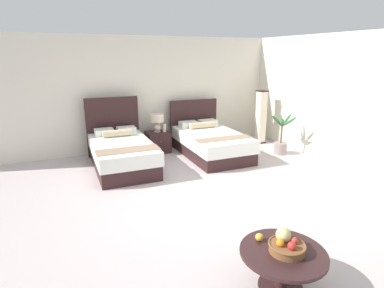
# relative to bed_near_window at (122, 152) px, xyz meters

# --- Properties ---
(ground_plane) EXTENTS (10.06, 10.27, 0.02)m
(ground_plane) POSITION_rel_bed_near_window_xyz_m (1.02, -2.11, -0.33)
(ground_plane) COLOR #BEAFAF
(wall_back) EXTENTS (10.06, 0.12, 2.70)m
(wall_back) POSITION_rel_bed_near_window_xyz_m (1.02, 1.23, 1.03)
(wall_back) COLOR silver
(wall_back) RESTS_ON ground
(wall_side_right) EXTENTS (0.12, 5.87, 2.70)m
(wall_side_right) POSITION_rel_bed_near_window_xyz_m (4.25, -1.71, 1.03)
(wall_side_right) COLOR silver
(wall_side_right) RESTS_ON ground
(bed_near_window) EXTENTS (1.22, 2.08, 1.34)m
(bed_near_window) POSITION_rel_bed_near_window_xyz_m (0.00, 0.00, 0.00)
(bed_near_window) COLOR #321C1C
(bed_near_window) RESTS_ON ground
(bed_near_corner) EXTENTS (1.30, 2.15, 1.17)m
(bed_near_corner) POSITION_rel_bed_near_window_xyz_m (2.05, -0.01, -0.02)
(bed_near_corner) COLOR #321C1C
(bed_near_corner) RESTS_ON ground
(nightstand) EXTENTS (0.53, 0.49, 0.49)m
(nightstand) POSITION_rel_bed_near_window_xyz_m (1.01, 0.70, -0.08)
(nightstand) COLOR #321C1C
(nightstand) RESTS_ON ground
(table_lamp) EXTENTS (0.32, 0.32, 0.43)m
(table_lamp) POSITION_rel_bed_near_window_xyz_m (1.01, 0.72, 0.45)
(table_lamp) COLOR beige
(table_lamp) RESTS_ON nightstand
(vase) EXTENTS (0.08, 0.08, 0.19)m
(vase) POSITION_rel_bed_near_window_xyz_m (1.17, 0.66, 0.27)
(vase) COLOR silver
(vase) RESTS_ON nightstand
(coffee_table) EXTENTS (0.85, 0.85, 0.42)m
(coffee_table) POSITION_rel_bed_near_window_xyz_m (0.68, -4.21, -0.01)
(coffee_table) COLOR #321C1C
(coffee_table) RESTS_ON ground
(fruit_bowl) EXTENTS (0.36, 0.36, 0.22)m
(fruit_bowl) POSITION_rel_bed_near_window_xyz_m (0.70, -4.22, 0.17)
(fruit_bowl) COLOR brown
(fruit_bowl) RESTS_ON coffee_table
(loose_apple) EXTENTS (0.08, 0.08, 0.08)m
(loose_apple) POSITION_rel_bed_near_window_xyz_m (0.57, -3.96, 0.13)
(loose_apple) COLOR gold
(loose_apple) RESTS_ON coffee_table
(floor_lamp_corner) EXTENTS (0.25, 0.25, 1.38)m
(floor_lamp_corner) POSITION_rel_bed_near_window_xyz_m (3.75, 0.40, 0.37)
(floor_lamp_corner) COLOR #2F171D
(floor_lamp_corner) RESTS_ON ground
(potted_palm) EXTENTS (0.59, 0.54, 0.95)m
(potted_palm) POSITION_rel_bed_near_window_xyz_m (3.60, -0.62, -0.03)
(potted_palm) COLOR gray
(potted_palm) RESTS_ON ground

